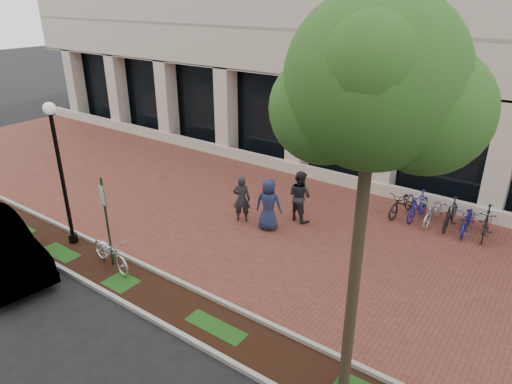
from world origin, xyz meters
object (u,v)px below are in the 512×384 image
Objects in this scene: street_tree at (377,93)px; pedestrian_right at (269,205)px; pedestrian_mid at (300,196)px; pedestrian_left at (242,199)px; locked_bicycle at (111,252)px; bike_rack_cluster at (442,212)px; lamppost at (60,168)px; parking_sign at (105,212)px.

pedestrian_right is at bearing 137.67° from street_tree.
street_tree reaches higher than pedestrian_mid.
pedestrian_right reaches higher than pedestrian_left.
bike_rack_cluster is at bearing -31.26° from locked_bicycle.
pedestrian_right is 0.51× the size of bike_rack_cluster.
street_tree is at bearing 118.14° from pedestrian_right.
lamppost is 2.40× the size of locked_bicycle.
locked_bicycle is (2.19, -0.20, -2.06)m from lamppost.
parking_sign is 5.22m from pedestrian_right.
parking_sign is 1.47× the size of locked_bicycle.
lamppost is at bearing 178.69° from street_tree.
street_tree is 8.95m from pedestrian_mid.
street_tree is at bearing -83.97° from bike_rack_cluster.
lamppost is 2.51× the size of pedestrian_right.
street_tree reaches higher than lamppost.
lamppost is 1.28× the size of bike_rack_cluster.
pedestrian_mid reaches higher than locked_bicycle.
pedestrian_left is at bearing 87.62° from parking_sign.
pedestrian_right is (4.56, 4.41, -1.65)m from lamppost.
pedestrian_mid reaches higher than pedestrian_right.
parking_sign is at bearing 42.41° from pedestrian_right.
parking_sign is 1.24m from locked_bicycle.
pedestrian_mid is 4.86m from bike_rack_cluster.
parking_sign reaches higher than pedestrian_right.
parking_sign is 0.79× the size of bike_rack_cluster.
pedestrian_mid reaches higher than bike_rack_cluster.
pedestrian_mid is at bearing -169.97° from pedestrian_left.
pedestrian_left is at bearing 50.00° from pedestrian_mid.
lamppost reaches higher than parking_sign.
pedestrian_left is (3.47, 4.36, -1.72)m from lamppost.
lamppost is 3.01m from locked_bicycle.
pedestrian_left is at bearing -6.53° from locked_bicycle.
street_tree is at bearing 13.55° from parking_sign.
street_tree is (7.51, -0.08, 4.21)m from parking_sign.
pedestrian_right reaches higher than locked_bicycle.
pedestrian_mid is 0.52× the size of bike_rack_cluster.
street_tree is 9.24m from pedestrian_left.
street_tree is at bearing 115.79° from pedestrian_left.
lamppost reaches higher than pedestrian_left.
locked_bicycle is at bearing -29.97° from parking_sign.
pedestrian_right is at bearing -138.78° from bike_rack_cluster.
bike_rack_cluster is (4.16, 2.48, -0.42)m from pedestrian_mid.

